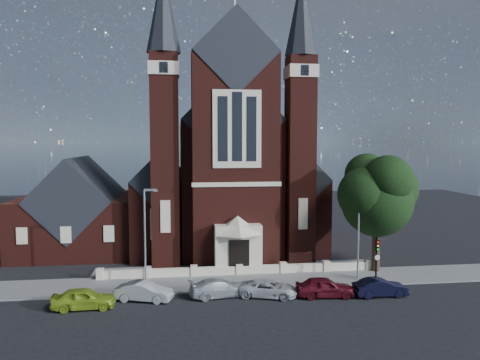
% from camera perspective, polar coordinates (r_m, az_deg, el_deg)
% --- Properties ---
extents(ground, '(120.00, 120.00, 0.00)m').
position_cam_1_polar(ground, '(50.58, -1.35, -8.88)').
color(ground, black).
rests_on(ground, ground).
extents(pavement_strip, '(60.00, 5.00, 0.12)m').
position_cam_1_polar(pavement_strip, '(40.52, 0.26, -12.33)').
color(pavement_strip, slate).
rests_on(pavement_strip, ground).
extents(forecourt_paving, '(26.00, 3.00, 0.14)m').
position_cam_1_polar(forecourt_paving, '(44.33, -0.44, -10.83)').
color(forecourt_paving, slate).
rests_on(forecourt_paving, ground).
extents(forecourt_wall, '(24.00, 0.40, 0.90)m').
position_cam_1_polar(forecourt_wall, '(42.42, -0.11, -11.54)').
color(forecourt_wall, beige).
rests_on(forecourt_wall, ground).
extents(church, '(20.01, 34.90, 29.20)m').
position_cam_1_polar(church, '(57.20, -2.21, 0.99)').
color(church, '#461812').
rests_on(church, ground).
extents(parish_hall, '(12.00, 12.20, 10.24)m').
position_cam_1_polar(parish_hall, '(53.59, -19.03, -4.00)').
color(parish_hall, '#461812').
rests_on(parish_hall, ground).
extents(street_tree, '(6.40, 6.60, 10.70)m').
position_cam_1_polar(street_tree, '(43.69, 16.65, -1.95)').
color(street_tree, black).
rests_on(street_tree, ground).
extents(street_lamp_left, '(1.16, 0.22, 8.09)m').
position_cam_1_polar(street_lamp_left, '(38.69, -11.40, -6.22)').
color(street_lamp_left, gray).
rests_on(street_lamp_left, ground).
extents(street_lamp_right, '(1.16, 0.22, 8.09)m').
position_cam_1_polar(street_lamp_right, '(41.50, 14.37, -5.53)').
color(street_lamp_right, gray).
rests_on(street_lamp_right, ground).
extents(traffic_signal, '(0.28, 0.42, 4.00)m').
position_cam_1_polar(traffic_signal, '(40.83, 16.34, -8.63)').
color(traffic_signal, black).
rests_on(traffic_signal, ground).
extents(car_lime_van, '(4.46, 1.89, 1.51)m').
position_cam_1_polar(car_lime_van, '(35.96, -18.52, -13.53)').
color(car_lime_van, '#89AE22').
rests_on(car_lime_van, ground).
extents(car_silver_a, '(4.52, 2.65, 1.41)m').
position_cam_1_polar(car_silver_a, '(36.53, -11.62, -13.18)').
color(car_silver_a, '#9DA0A4').
rests_on(car_silver_a, ground).
extents(car_silver_b, '(4.97, 2.67, 1.37)m').
position_cam_1_polar(car_silver_b, '(36.77, -2.45, -12.99)').
color(car_silver_b, '#ACAFB4').
rests_on(car_silver_b, ground).
extents(car_white_suv, '(4.96, 3.36, 1.26)m').
position_cam_1_polar(car_white_suv, '(36.81, 3.45, -13.07)').
color(car_white_suv, silver).
rests_on(car_white_suv, ground).
extents(car_dark_red, '(4.62, 2.15, 1.53)m').
position_cam_1_polar(car_dark_red, '(37.22, 10.29, -12.72)').
color(car_dark_red, '#560E18').
rests_on(car_dark_red, ground).
extents(car_navy, '(4.17, 1.48, 1.37)m').
position_cam_1_polar(car_navy, '(38.34, 16.73, -12.45)').
color(car_navy, black).
rests_on(car_navy, ground).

